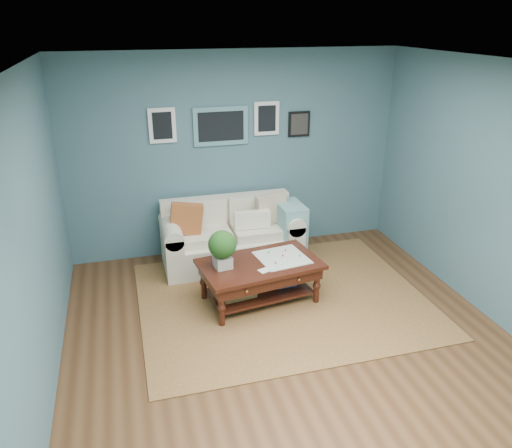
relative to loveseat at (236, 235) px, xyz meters
name	(u,v)px	position (x,y,z in m)	size (l,w,h in m)	color
room_shell	(297,221)	(0.11, -1.97, 0.98)	(5.00, 5.02, 2.70)	brown
area_rug	(282,299)	(0.29, -1.10, -0.38)	(3.27, 2.62, 0.01)	brown
loveseat	(236,235)	(0.00, 0.00, 0.00)	(1.84, 0.83, 0.94)	white
coffee_table	(254,270)	(-0.05, -1.06, 0.03)	(1.44, 0.97, 0.94)	black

